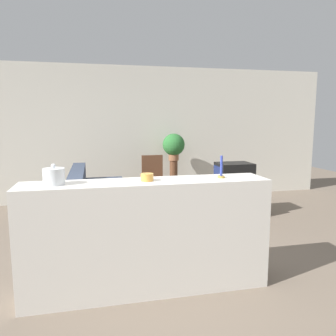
{
  "coord_description": "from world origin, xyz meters",
  "views": [
    {
      "loc": [
        -0.47,
        -3.26,
        1.64
      ],
      "look_at": [
        0.71,
        1.93,
        0.85
      ],
      "focal_mm": 35.0,
      "sensor_mm": 36.0,
      "label": 1
    }
  ],
  "objects_px": {
    "decorative_bowl": "(54,176)",
    "television": "(234,176)",
    "wooden_chair": "(153,181)",
    "potted_plant": "(174,145)",
    "couch": "(97,208)"
  },
  "relations": [
    {
      "from": "decorative_bowl",
      "to": "couch",
      "type": "bearing_deg",
      "value": 79.58
    },
    {
      "from": "television",
      "to": "wooden_chair",
      "type": "xyz_separation_m",
      "value": [
        -1.24,
        0.79,
        -0.17
      ]
    },
    {
      "from": "decorative_bowl",
      "to": "television",
      "type": "bearing_deg",
      "value": 38.6
    },
    {
      "from": "potted_plant",
      "to": "decorative_bowl",
      "type": "height_order",
      "value": "potted_plant"
    },
    {
      "from": "television",
      "to": "wooden_chair",
      "type": "relative_size",
      "value": 0.59
    },
    {
      "from": "couch",
      "to": "decorative_bowl",
      "type": "distance_m",
      "value": 2.15
    },
    {
      "from": "television",
      "to": "potted_plant",
      "type": "height_order",
      "value": "potted_plant"
    },
    {
      "from": "potted_plant",
      "to": "wooden_chair",
      "type": "bearing_deg",
      "value": -139.35
    },
    {
      "from": "television",
      "to": "potted_plant",
      "type": "bearing_deg",
      "value": 121.72
    },
    {
      "from": "couch",
      "to": "potted_plant",
      "type": "distance_m",
      "value": 2.21
    },
    {
      "from": "couch",
      "to": "television",
      "type": "xyz_separation_m",
      "value": [
        2.28,
        0.15,
        0.38
      ]
    },
    {
      "from": "television",
      "to": "decorative_bowl",
      "type": "distance_m",
      "value": 3.41
    },
    {
      "from": "television",
      "to": "decorative_bowl",
      "type": "relative_size",
      "value": 3.13
    },
    {
      "from": "television",
      "to": "decorative_bowl",
      "type": "xyz_separation_m",
      "value": [
        -2.64,
        -2.11,
        0.45
      ]
    },
    {
      "from": "wooden_chair",
      "to": "potted_plant",
      "type": "bearing_deg",
      "value": 40.65
    }
  ]
}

